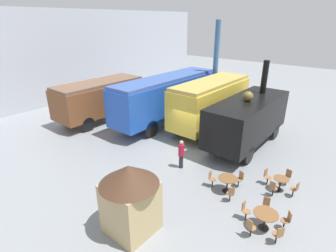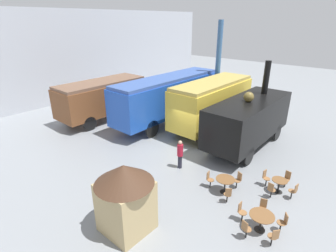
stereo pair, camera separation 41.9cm
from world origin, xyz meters
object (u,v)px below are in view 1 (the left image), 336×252
object	(u,v)px
passenger_coach_vintage	(210,101)
ticket_kiosk	(130,195)
streamlined_locomotive	(173,93)
cafe_table_mid	(227,181)
cafe_table_near	(266,216)
passenger_coach_wooden	(100,97)
cafe_chair_0	(266,205)
steam_locomotive	(248,117)
cafe_table_far	(281,181)
visitor_person	(181,153)

from	to	relation	value
passenger_coach_vintage	ticket_kiosk	xyz separation A→B (m)	(-11.29, -3.20, -0.56)
streamlined_locomotive	cafe_table_mid	bearing A→B (deg)	-126.72
streamlined_locomotive	cafe_table_near	size ratio (longest dim) A/B	12.60
passenger_coach_vintage	cafe_table_near	size ratio (longest dim) A/B	7.72
passenger_coach_wooden	cafe_table_mid	xyz separation A→B (m)	(-2.42, -13.20, -1.35)
passenger_coach_wooden	passenger_coach_vintage	size ratio (longest dim) A/B	0.98
cafe_chair_0	ticket_kiosk	world-z (taller)	ticket_kiosk
cafe_table_near	cafe_table_mid	distance (m)	2.71
cafe_table_near	ticket_kiosk	distance (m)	5.55
steam_locomotive	ticket_kiosk	bearing A→B (deg)	178.70
passenger_coach_vintage	cafe_table_near	distance (m)	10.86
passenger_coach_vintage	cafe_table_far	world-z (taller)	passenger_coach_vintage
passenger_coach_wooden	visitor_person	size ratio (longest dim) A/B	4.37
passenger_coach_vintage	cafe_table_mid	xyz separation A→B (m)	(-6.51, -5.00, -1.60)
passenger_coach_wooden	cafe_chair_0	xyz separation A→B (m)	(-2.88, -15.31, -1.47)
visitor_person	cafe_table_mid	bearing A→B (deg)	-96.60
cafe_table_mid	ticket_kiosk	xyz separation A→B (m)	(-4.78, 1.80, 1.04)
cafe_table_mid	visitor_person	xyz separation A→B (m)	(0.36, 3.14, 0.32)
cafe_table_near	ticket_kiosk	size ratio (longest dim) A/B	0.33
passenger_coach_wooden	cafe_table_far	size ratio (longest dim) A/B	10.14
streamlined_locomotive	cafe_table_mid	xyz separation A→B (m)	(-6.37, -8.54, -1.65)
passenger_coach_vintage	steam_locomotive	xyz separation A→B (m)	(-0.90, -3.43, -0.25)
cafe_table_mid	visitor_person	bearing A→B (deg)	83.40
streamlined_locomotive	steam_locomotive	bearing A→B (deg)	-96.20
passenger_coach_wooden	ticket_kiosk	world-z (taller)	passenger_coach_wooden
cafe_table_far	ticket_kiosk	size ratio (longest dim) A/B	0.25
streamlined_locomotive	steam_locomotive	size ratio (longest dim) A/B	1.64
passenger_coach_wooden	streamlined_locomotive	xyz separation A→B (m)	(3.95, -4.66, 0.30)
cafe_table_near	cafe_table_mid	bearing A→B (deg)	61.51
cafe_table_far	visitor_person	size ratio (longest dim) A/B	0.43
passenger_coach_vintage	cafe_chair_0	distance (m)	10.11
streamlined_locomotive	cafe_table_near	bearing A→B (deg)	-125.05
cafe_table_far	ticket_kiosk	distance (m)	7.67
passenger_coach_wooden	ticket_kiosk	xyz separation A→B (m)	(-7.20, -11.40, -0.31)
steam_locomotive	passenger_coach_wooden	bearing A→B (deg)	105.37
passenger_coach_wooden	cafe_table_near	xyz separation A→B (m)	(-3.71, -15.58, -1.35)
steam_locomotive	cafe_chair_0	distance (m)	7.25
steam_locomotive	visitor_person	bearing A→B (deg)	163.30
ticket_kiosk	streamlined_locomotive	bearing A→B (deg)	31.15
steam_locomotive	cafe_chair_0	world-z (taller)	steam_locomotive
streamlined_locomotive	cafe_table_far	distance (m)	11.65
passenger_coach_wooden	cafe_table_near	world-z (taller)	passenger_coach_wooden
steam_locomotive	cafe_table_far	world-z (taller)	steam_locomotive
cafe_chair_0	cafe_table_far	bearing A→B (deg)	164.64
cafe_table_far	steam_locomotive	bearing A→B (deg)	43.00
cafe_table_far	visitor_person	world-z (taller)	visitor_person
streamlined_locomotive	cafe_table_far	bearing A→B (deg)	-113.53
cafe_table_mid	cafe_table_far	world-z (taller)	cafe_table_mid
streamlined_locomotive	cafe_chair_0	bearing A→B (deg)	-122.67
cafe_table_mid	visitor_person	world-z (taller)	visitor_person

